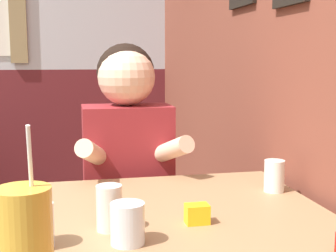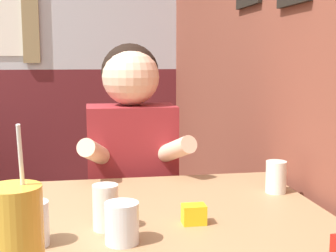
% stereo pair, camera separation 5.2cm
% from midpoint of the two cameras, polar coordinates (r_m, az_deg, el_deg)
% --- Properties ---
extents(brick_wall_right, '(0.08, 4.76, 2.70)m').
position_cam_midpoint_polar(brick_wall_right, '(2.35, 8.80, 12.25)').
color(brick_wall_right, brown).
rests_on(brick_wall_right, ground_plane).
extents(main_table, '(0.93, 0.88, 0.76)m').
position_cam_midpoint_polar(main_table, '(1.29, 0.30, -14.15)').
color(main_table, '#93704C').
rests_on(main_table, ground_plane).
extents(person_seated, '(0.42, 0.42, 1.24)m').
position_cam_midpoint_polar(person_seated, '(1.87, -3.60, -7.73)').
color(person_seated, maroon).
rests_on(person_seated, ground_plane).
extents(cocktail_pitcher, '(0.11, 0.11, 0.30)m').
position_cam_midpoint_polar(cocktail_pitcher, '(0.94, -16.57, -12.43)').
color(cocktail_pitcher, gold).
rests_on(cocktail_pitcher, main_table).
extents(glass_near_pitcher, '(0.08, 0.08, 0.10)m').
position_cam_midpoint_polar(glass_near_pitcher, '(1.12, -15.07, -11.43)').
color(glass_near_pitcher, silver).
rests_on(glass_near_pitcher, main_table).
extents(glass_center, '(0.06, 0.06, 0.10)m').
position_cam_midpoint_polar(glass_center, '(1.53, 14.00, -6.04)').
color(glass_center, silver).
rests_on(glass_center, main_table).
extents(glass_far_side, '(0.06, 0.06, 0.11)m').
position_cam_midpoint_polar(glass_far_side, '(1.18, -6.35, -9.81)').
color(glass_far_side, silver).
rests_on(glass_far_side, main_table).
extents(glass_by_brick, '(0.08, 0.08, 0.10)m').
position_cam_midpoint_polar(glass_by_brick, '(1.09, -4.25, -11.70)').
color(glass_by_brick, silver).
rests_on(glass_by_brick, main_table).
extents(condiment_mustard, '(0.06, 0.04, 0.05)m').
position_cam_midpoint_polar(condiment_mustard, '(1.22, 4.42, -10.69)').
color(condiment_mustard, yellow).
rests_on(condiment_mustard, main_table).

